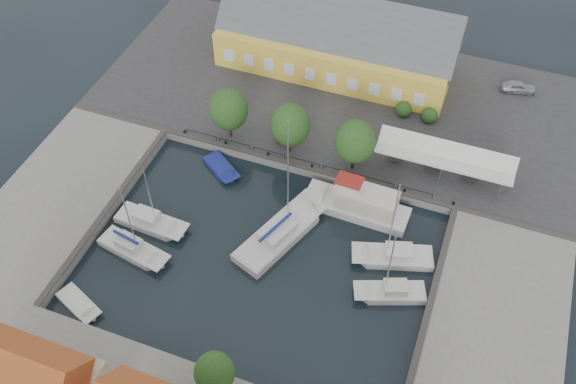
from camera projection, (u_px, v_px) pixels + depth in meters
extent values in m
plane|color=black|center=(266.00, 245.00, 62.29)|extent=(140.00, 140.00, 0.00)
cube|color=#2D2D30|center=(338.00, 98.00, 76.21)|extent=(56.00, 26.00, 1.00)
cube|color=slate|center=(60.00, 197.00, 65.78)|extent=(12.00, 24.00, 1.00)
cube|color=slate|center=(493.00, 331.00, 55.56)|extent=(12.00, 24.00, 1.00)
cube|color=#383533|center=(302.00, 166.00, 67.90)|extent=(56.00, 0.60, 0.12)
cube|color=#383533|center=(107.00, 208.00, 64.04)|extent=(0.60, 24.00, 0.12)
cube|color=#383533|center=(429.00, 307.00, 56.47)|extent=(0.60, 24.00, 0.12)
cylinder|color=black|center=(185.00, 132.00, 71.23)|extent=(0.24, 0.24, 0.40)
cylinder|color=black|center=(226.00, 143.00, 70.07)|extent=(0.24, 0.24, 0.40)
cylinder|color=black|center=(268.00, 154.00, 68.91)|extent=(0.24, 0.24, 0.40)
cylinder|color=black|center=(312.00, 166.00, 67.75)|extent=(0.24, 0.24, 0.40)
cylinder|color=black|center=(357.00, 178.00, 66.59)|extent=(0.24, 0.24, 0.40)
cylinder|color=black|center=(405.00, 191.00, 65.43)|extent=(0.24, 0.24, 0.40)
cylinder|color=black|center=(453.00, 204.00, 64.27)|extent=(0.24, 0.24, 0.40)
cube|color=gold|center=(336.00, 51.00, 77.73)|extent=(28.00, 10.00, 4.50)
cube|color=#474C51|center=(338.00, 26.00, 75.11)|extent=(28.56, 7.60, 7.60)
cube|color=gold|center=(277.00, 13.00, 84.15)|extent=(6.00, 6.00, 3.50)
cube|color=silver|center=(446.00, 155.00, 65.28)|extent=(14.00, 4.00, 0.25)
cylinder|color=silver|center=(383.00, 162.00, 66.57)|extent=(0.10, 0.10, 2.70)
cylinder|color=silver|center=(391.00, 139.00, 68.81)|extent=(0.10, 0.10, 2.70)
cylinder|color=silver|center=(440.00, 176.00, 65.18)|extent=(0.10, 0.10, 2.70)
cylinder|color=silver|center=(447.00, 153.00, 67.41)|extent=(0.10, 0.10, 2.70)
cylinder|color=silver|center=(500.00, 192.00, 63.78)|extent=(0.10, 0.10, 2.70)
cylinder|color=silver|center=(505.00, 167.00, 66.02)|extent=(0.10, 0.10, 2.70)
cylinder|color=black|center=(230.00, 129.00, 70.30)|extent=(0.30, 0.30, 2.10)
ellipsoid|color=#174016|center=(229.00, 109.00, 68.18)|extent=(4.20, 4.20, 4.83)
cylinder|color=black|center=(290.00, 145.00, 68.68)|extent=(0.30, 0.30, 2.10)
ellipsoid|color=#174016|center=(290.00, 125.00, 66.56)|extent=(4.20, 4.20, 4.83)
cylinder|color=black|center=(353.00, 161.00, 67.05)|extent=(0.30, 0.30, 2.10)
ellipsoid|color=#174016|center=(355.00, 141.00, 64.93)|extent=(4.20, 4.20, 4.83)
imported|color=#9A9BA1|center=(519.00, 87.00, 75.68)|extent=(4.22, 2.43, 1.35)
imported|color=maroon|center=(290.00, 126.00, 71.05)|extent=(1.69, 4.72, 1.55)
cube|color=silver|center=(276.00, 240.00, 62.55)|extent=(6.36, 9.72, 1.50)
cube|color=silver|center=(283.00, 228.00, 62.53)|extent=(6.87, 11.38, 0.08)
cube|color=silver|center=(277.00, 231.00, 61.73)|extent=(3.44, 4.22, 0.90)
cylinder|color=silver|center=(288.00, 177.00, 57.80)|extent=(0.12, 0.12, 13.65)
cube|color=navy|center=(275.00, 227.00, 61.06)|extent=(1.79, 4.34, 0.22)
cube|color=silver|center=(365.00, 213.00, 64.89)|extent=(8.82, 3.55, 1.80)
cube|color=silver|center=(356.00, 204.00, 64.46)|extent=(10.55, 3.47, 0.08)
cube|color=beige|center=(367.00, 200.00, 63.40)|extent=(6.08, 2.97, 2.20)
cube|color=silver|center=(349.00, 185.00, 62.84)|extent=(2.45, 1.87, 1.20)
cube|color=maroon|center=(350.00, 180.00, 62.36)|extent=(2.67, 1.98, 0.10)
cube|color=silver|center=(399.00, 259.00, 61.16)|extent=(6.77, 4.38, 1.30)
cube|color=silver|center=(392.00, 254.00, 60.68)|extent=(7.94, 4.65, 0.08)
cube|color=silver|center=(399.00, 252.00, 60.31)|extent=(2.93, 2.46, 0.90)
cylinder|color=silver|center=(393.00, 222.00, 57.06)|extent=(0.12, 0.12, 9.80)
cube|color=silver|center=(395.00, 294.00, 58.52)|extent=(5.75, 3.93, 1.30)
cube|color=silver|center=(389.00, 290.00, 58.00)|extent=(6.71, 4.22, 0.08)
cube|color=beige|center=(395.00, 288.00, 57.66)|extent=(2.52, 2.15, 0.90)
cylinder|color=silver|center=(390.00, 265.00, 55.06)|extent=(0.12, 0.12, 7.96)
cube|color=silver|center=(147.00, 223.00, 64.10)|extent=(6.22, 2.82, 1.30)
cube|color=silver|center=(152.00, 221.00, 63.38)|extent=(7.43, 2.79, 0.08)
cube|color=silver|center=(146.00, 216.00, 63.20)|extent=(2.53, 1.82, 0.90)
cylinder|color=silver|center=(149.00, 192.00, 59.91)|extent=(0.12, 0.12, 9.04)
cube|color=silver|center=(130.00, 249.00, 61.93)|extent=(6.36, 3.35, 1.30)
cube|color=silver|center=(134.00, 248.00, 61.15)|extent=(7.53, 3.48, 0.08)
cube|color=silver|center=(129.00, 243.00, 61.02)|extent=(2.66, 1.98, 0.90)
cylinder|color=silver|center=(129.00, 221.00, 57.71)|extent=(0.12, 0.12, 8.88)
cube|color=navy|center=(126.00, 237.00, 60.51)|extent=(3.01, 0.76, 0.22)
cube|color=silver|center=(77.00, 303.00, 57.93)|extent=(4.30, 3.18, 0.90)
cube|color=silver|center=(79.00, 303.00, 57.35)|extent=(4.99, 3.40, 0.08)
cube|color=navy|center=(220.00, 167.00, 69.25)|extent=(4.44, 3.95, 0.80)
cube|color=navy|center=(222.00, 167.00, 68.64)|extent=(5.05, 4.34, 0.08)
cube|color=#964A20|center=(0.00, 377.00, 43.39)|extent=(11.33, 6.50, 6.50)
cube|color=brown|center=(20.00, 378.00, 41.72)|extent=(0.60, 0.60, 0.80)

